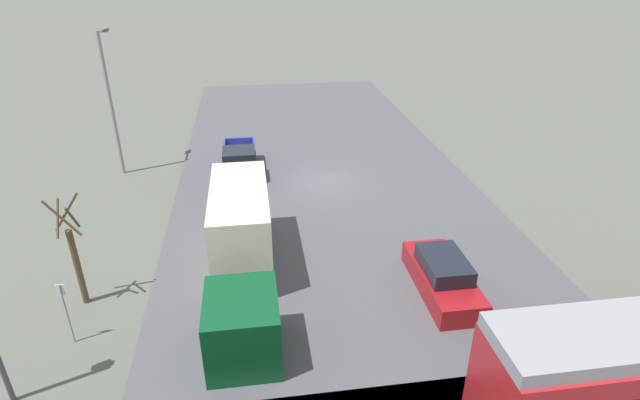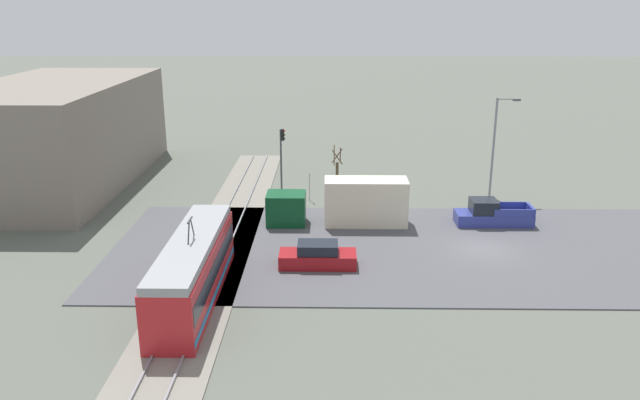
% 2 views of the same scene
% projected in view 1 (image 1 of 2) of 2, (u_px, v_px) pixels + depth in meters
% --- Properties ---
extents(ground_plane, '(320.00, 320.00, 0.00)m').
position_uv_depth(ground_plane, '(326.00, 184.00, 29.34)').
color(ground_plane, '#565B51').
extents(road_surface, '(17.08, 49.36, 0.08)m').
position_uv_depth(road_surface, '(326.00, 183.00, 29.32)').
color(road_surface, '#4C4C51').
rests_on(road_surface, ground).
extents(box_truck, '(2.40, 10.30, 3.39)m').
position_uv_depth(box_truck, '(241.00, 245.00, 20.05)').
color(box_truck, '#0C4723').
rests_on(box_truck, ground).
extents(pickup_truck, '(2.00, 5.57, 1.87)m').
position_uv_depth(pickup_truck, '(240.00, 164.00, 29.94)').
color(pickup_truck, navy).
rests_on(pickup_truck, ground).
extents(sedan_car_0, '(1.87, 4.78, 1.52)m').
position_uv_depth(sedan_car_0, '(443.00, 277.00, 19.74)').
color(sedan_car_0, maroon).
rests_on(sedan_car_0, ground).
extents(street_tree, '(1.09, 0.90, 4.59)m').
position_uv_depth(street_tree, '(75.00, 257.00, 18.51)').
color(street_tree, brown).
rests_on(street_tree, ground).
extents(street_lamp_near_crossing, '(0.36, 1.95, 8.40)m').
position_uv_depth(street_lamp_near_crossing, '(110.00, 95.00, 28.80)').
color(street_lamp_near_crossing, gray).
rests_on(street_lamp_near_crossing, ground).
extents(no_parking_sign, '(0.32, 0.08, 2.42)m').
position_uv_depth(no_parking_sign, '(66.00, 308.00, 16.81)').
color(no_parking_sign, gray).
rests_on(no_parking_sign, ground).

